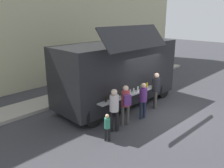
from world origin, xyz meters
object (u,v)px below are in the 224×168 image
Objects in this scene: customer_rear_waiting at (114,107)px; child_near_queue at (107,125)px; customer_mid_with_backpack at (126,101)px; customer_extra_browsing at (156,87)px; food_truck_main at (118,72)px; customer_front_ordering at (143,98)px; trash_bin at (130,74)px.

child_near_queue is (-0.70, -0.32, -0.40)m from customer_rear_waiting.
customer_extra_browsing is at bearing -52.90° from customer_mid_with_backpack.
customer_rear_waiting is 3.05m from customer_extra_browsing.
child_near_queue is (-2.89, -2.12, -1.05)m from food_truck_main.
food_truck_main is 3.99× the size of customer_front_ordering.
customer_extra_browsing is at bearing -29.48° from child_near_queue.
trash_bin is 6.71m from customer_mid_with_backpack.
customer_front_ordering is 0.92× the size of customer_extra_browsing.
child_near_queue is at bearing -141.54° from food_truck_main.
customer_extra_browsing is (1.35, 0.25, 0.08)m from customer_front_ordering.
food_truck_main reaches higher than customer_extra_browsing.
food_truck_main is at bearing -5.71° from customer_front_ordering.
customer_front_ordering is at bearing -63.48° from customer_mid_with_backpack.
customer_front_ordering is at bearing -54.40° from customer_rear_waiting.
customer_extra_browsing is at bearing -70.51° from customer_front_ordering.
customer_mid_with_backpack is (-5.28, -4.10, 0.56)m from trash_bin.
customer_front_ordering is at bearing -102.52° from food_truck_main.
food_truck_main is at bearing -12.43° from customer_extra_browsing.
customer_front_ordering is 0.96× the size of customer_mid_with_backpack.
food_truck_main is at bearing -148.59° from trash_bin.
trash_bin is (3.80, 2.32, -1.21)m from food_truck_main.
food_truck_main is 3.82× the size of customer_mid_with_backpack.
food_truck_main is 1.96m from customer_extra_browsing.
customer_mid_with_backpack reaches higher than customer_front_ordering.
trash_bin is at bearing -3.06° from child_near_queue.
customer_rear_waiting is at bearing -145.45° from trash_bin.
customer_extra_browsing is at bearing -126.56° from trash_bin.
customer_mid_with_backpack is 1.61× the size of child_near_queue.
customer_front_ordering is 1.38m from customer_extra_browsing.
child_near_queue is at bearing 153.92° from customer_rear_waiting.
trash_bin is 0.54× the size of customer_rear_waiting.
customer_extra_browsing reaches higher than trash_bin.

